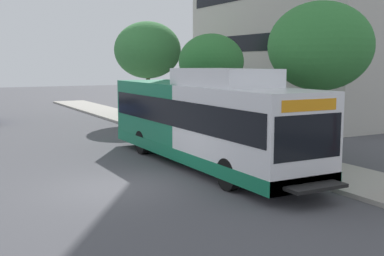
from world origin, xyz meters
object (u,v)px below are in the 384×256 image
at_px(street_tree_near_stop, 320,47).
at_px(street_tree_far_block, 148,50).
at_px(street_tree_mid_block, 211,62).
at_px(transit_bus, 204,121).

height_order(street_tree_near_stop, street_tree_far_block, street_tree_far_block).
distance_m(street_tree_near_stop, street_tree_far_block, 16.35).
distance_m(street_tree_near_stop, street_tree_mid_block, 8.28).
distance_m(street_tree_mid_block, street_tree_far_block, 8.13).
xyz_separation_m(transit_bus, street_tree_mid_block, (4.05, 6.34, 2.20)).
height_order(transit_bus, street_tree_far_block, street_tree_far_block).
distance_m(transit_bus, street_tree_far_block, 15.24).
relative_size(transit_bus, street_tree_far_block, 1.90).
bearing_deg(street_tree_near_stop, transit_bus, 153.41).
height_order(transit_bus, street_tree_near_stop, street_tree_near_stop).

